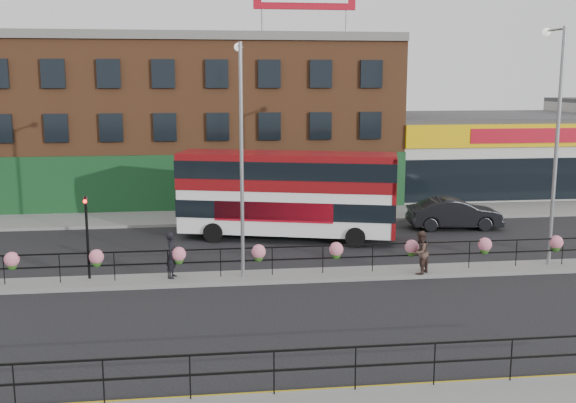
{
  "coord_description": "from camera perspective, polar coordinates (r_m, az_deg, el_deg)",
  "views": [
    {
      "loc": [
        -3.58,
        -25.21,
        7.62
      ],
      "look_at": [
        0.0,
        3.0,
        2.5
      ],
      "focal_mm": 42.0,
      "sensor_mm": 36.0,
      "label": 1
    }
  ],
  "objects": [
    {
      "name": "median",
      "position": [
        26.55,
        0.82,
        -6.3
      ],
      "size": [
        60.0,
        1.6,
        0.15
      ],
      "primitive_type": "cube",
      "color": "gray",
      "rests_on": "ground"
    },
    {
      "name": "lamp_column_east",
      "position": [
        29.21,
        21.66,
        5.99
      ],
      "size": [
        0.34,
        1.68,
        9.59
      ],
      "color": "gray",
      "rests_on": "median"
    },
    {
      "name": "north_pavement",
      "position": [
        38.13,
        -1.7,
        -1.21
      ],
      "size": [
        60.0,
        4.0,
        0.15
      ],
      "primitive_type": "cube",
      "color": "gray",
      "rests_on": "ground"
    },
    {
      "name": "car",
      "position": [
        36.1,
        13.92,
        -1.0
      ],
      "size": [
        2.36,
        5.05,
        1.59
      ],
      "primitive_type": "imported",
      "rotation": [
        0.0,
        0.0,
        1.5
      ],
      "color": "black",
      "rests_on": "ground"
    },
    {
      "name": "yellow_line_inner",
      "position": [
        17.64,
        5.39,
        -15.41
      ],
      "size": [
        60.0,
        0.1,
        0.01
      ],
      "primitive_type": "cube",
      "color": "gold",
      "rests_on": "ground"
    },
    {
      "name": "median_railing",
      "position": [
        26.29,
        0.82,
        -4.27
      ],
      "size": [
        30.04,
        0.56,
        1.23
      ],
      "color": "black",
      "rests_on": "median"
    },
    {
      "name": "brick_building",
      "position": [
        45.23,
        -7.81,
        6.95
      ],
      "size": [
        25.0,
        12.21,
        10.3
      ],
      "color": "brown",
      "rests_on": "ground"
    },
    {
      "name": "south_railing",
      "position": [
        16.58,
        -1.19,
        -13.46
      ],
      "size": [
        20.04,
        0.05,
        1.12
      ],
      "color": "black",
      "rests_on": "south_pavement"
    },
    {
      "name": "traffic_light_median",
      "position": [
        26.48,
        -16.7,
        -1.44
      ],
      "size": [
        0.15,
        0.28,
        3.65
      ],
      "color": "black",
      "rests_on": "median"
    },
    {
      "name": "pedestrian_b",
      "position": [
        26.86,
        11.13,
        -4.25
      ],
      "size": [
        1.48,
        1.48,
        1.71
      ],
      "primitive_type": "imported",
      "rotation": [
        0.0,
        0.0,
        3.91
      ],
      "color": "#442F29",
      "rests_on": "median"
    },
    {
      "name": "supermarket",
      "position": [
        49.42,
        16.19,
        4.03
      ],
      "size": [
        15.0,
        12.25,
        5.3
      ],
      "color": "silver",
      "rests_on": "ground"
    },
    {
      "name": "yellow_line_outer",
      "position": [
        17.48,
        5.52,
        -15.66
      ],
      "size": [
        60.0,
        0.1,
        0.01
      ],
      "primitive_type": "cube",
      "color": "gold",
      "rests_on": "ground"
    },
    {
      "name": "lamp_column_west",
      "position": [
        25.48,
        -4.0,
        5.23
      ],
      "size": [
        0.32,
        1.56,
        8.89
      ],
      "color": "gray",
      "rests_on": "median"
    },
    {
      "name": "ground",
      "position": [
        26.57,
        0.82,
        -6.46
      ],
      "size": [
        120.0,
        120.0,
        0.0
      ],
      "primitive_type": "plane",
      "color": "black",
      "rests_on": "ground"
    },
    {
      "name": "pedestrian_a",
      "position": [
        26.2,
        -9.79,
        -4.47
      ],
      "size": [
        0.83,
        0.69,
        1.79
      ],
      "primitive_type": "imported",
      "rotation": [
        0.0,
        0.0,
        1.36
      ],
      "color": "black",
      "rests_on": "median"
    },
    {
      "name": "double_decker_bus",
      "position": [
        32.39,
        -0.02,
        1.28
      ],
      "size": [
        10.71,
        5.16,
        4.22
      ],
      "color": "white",
      "rests_on": "ground"
    }
  ]
}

